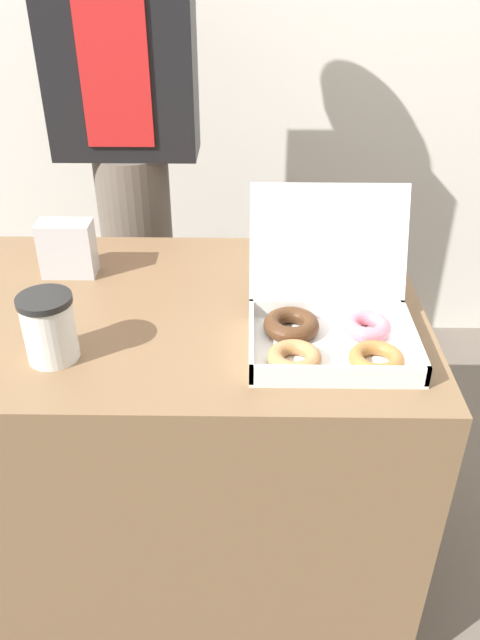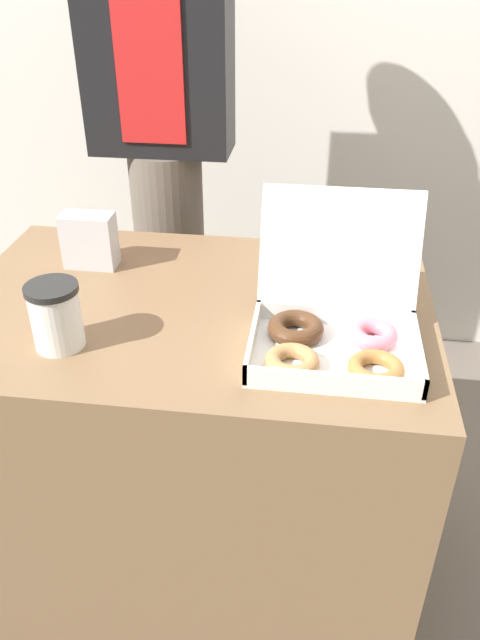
% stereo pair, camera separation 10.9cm
% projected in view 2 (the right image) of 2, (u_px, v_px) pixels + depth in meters
% --- Properties ---
extents(ground_plane, '(14.00, 14.00, 0.00)m').
position_uv_depth(ground_plane, '(203.00, 540.00, 1.69)').
color(ground_plane, '#665B51').
extents(table, '(1.00, 0.68, 0.75)m').
position_uv_depth(table, '(198.00, 438.00, 1.49)').
color(table, brown).
rests_on(table, ground_plane).
extents(donut_box, '(0.30, 0.31, 0.25)m').
position_uv_depth(donut_box, '(333.00, 329.00, 1.14)').
color(donut_box, white).
rests_on(donut_box, table).
extents(coffee_cup, '(0.10, 0.10, 0.13)m').
position_uv_depth(coffee_cup, '(56.00, 316.00, 1.13)').
color(coffee_cup, white).
rests_on(coffee_cup, table).
extents(napkin_holder, '(0.12, 0.06, 0.12)m').
position_uv_depth(napkin_holder, '(90.00, 240.00, 1.41)').
color(napkin_holder, silver).
rests_on(napkin_holder, table).
extents(person_customer, '(0.38, 0.24, 1.71)m').
position_uv_depth(person_customer, '(162.00, 118.00, 1.68)').
color(person_customer, '#665B51').
rests_on(person_customer, ground_plane).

